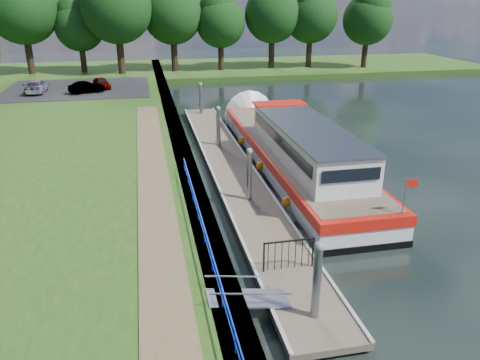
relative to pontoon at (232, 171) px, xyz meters
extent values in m
plane|color=black|center=(0.00, -13.00, -0.18)|extent=(160.00, 160.00, 0.00)
cube|color=#473D2D|center=(-2.55, 2.00, 0.20)|extent=(1.10, 90.00, 0.78)
cube|color=#244614|center=(12.00, 39.00, 0.12)|extent=(60.00, 18.00, 0.60)
cube|color=brown|center=(-4.40, -5.00, 0.62)|extent=(1.60, 40.00, 0.05)
cube|color=black|center=(-11.00, 25.00, 0.62)|extent=(14.00, 12.00, 0.06)
cube|color=#0C2DBF|center=(-2.75, -10.00, 1.29)|extent=(0.04, 18.00, 0.04)
cube|color=#0C2DBF|center=(-2.75, -10.00, 0.94)|extent=(0.03, 18.00, 0.03)
cylinder|color=#0C2DBF|center=(-2.75, -15.00, 0.95)|extent=(0.04, 0.04, 0.72)
cylinder|color=#0C2DBF|center=(-2.75, -13.00, 0.95)|extent=(0.04, 0.04, 0.72)
cylinder|color=#0C2DBF|center=(-2.75, -11.00, 0.95)|extent=(0.04, 0.04, 0.72)
cylinder|color=#0C2DBF|center=(-2.75, -9.00, 0.95)|extent=(0.04, 0.04, 0.72)
cylinder|color=#0C2DBF|center=(-2.75, -7.00, 0.95)|extent=(0.04, 0.04, 0.72)
cylinder|color=#0C2DBF|center=(-2.75, -5.00, 0.95)|extent=(0.04, 0.04, 0.72)
cylinder|color=#0C2DBF|center=(-2.75, -3.00, 0.95)|extent=(0.04, 0.04, 0.72)
cylinder|color=#0C2DBF|center=(-2.75, -1.00, 0.95)|extent=(0.04, 0.04, 0.72)
cube|color=brown|center=(0.00, 0.00, 0.10)|extent=(2.50, 30.00, 0.24)
cube|color=#9EA0A3|center=(0.00, -12.00, -0.13)|extent=(2.30, 5.00, 0.30)
cube|color=#9EA0A3|center=(0.00, -4.00, -0.13)|extent=(2.30, 5.00, 0.30)
cube|color=#9EA0A3|center=(0.00, 4.00, -0.13)|extent=(2.30, 5.00, 0.30)
cube|color=#9EA0A3|center=(0.00, 12.00, -0.13)|extent=(2.30, 5.00, 0.30)
cube|color=#9EA0A3|center=(1.19, 0.00, 0.25)|extent=(0.12, 30.00, 0.06)
cube|color=#9EA0A3|center=(-1.19, 0.00, 0.25)|extent=(0.12, 30.00, 0.06)
cylinder|color=gray|center=(0.00, -13.50, 0.92)|extent=(0.26, 0.26, 3.40)
sphere|color=gray|center=(0.00, -13.50, 2.62)|extent=(0.30, 0.30, 0.30)
cylinder|color=gray|center=(0.00, -4.50, 0.92)|extent=(0.26, 0.26, 3.40)
sphere|color=gray|center=(0.00, -4.50, 2.62)|extent=(0.30, 0.30, 0.30)
cylinder|color=gray|center=(0.00, 4.50, 0.92)|extent=(0.26, 0.26, 3.40)
sphere|color=gray|center=(0.00, 4.50, 2.62)|extent=(0.30, 0.30, 0.30)
cylinder|color=gray|center=(0.00, 13.50, 0.92)|extent=(0.26, 0.26, 3.40)
sphere|color=gray|center=(0.00, 13.50, 2.62)|extent=(0.30, 0.30, 0.30)
cube|color=#A5A8AD|center=(-1.85, -12.50, 0.42)|extent=(2.58, 1.00, 0.43)
cube|color=#A5A8AD|center=(-1.85, -12.98, 0.92)|extent=(2.58, 0.04, 0.41)
cube|color=#A5A8AD|center=(-1.85, -12.02, 0.92)|extent=(2.58, 0.04, 0.41)
cube|color=black|center=(-0.90, -10.80, 0.80)|extent=(0.05, 0.05, 1.15)
cube|color=black|center=(0.90, -10.80, 0.80)|extent=(0.05, 0.05, 1.15)
cube|color=black|center=(0.00, -10.80, 1.34)|extent=(1.85, 0.05, 0.05)
cube|color=black|center=(-0.75, -10.80, 0.80)|extent=(0.02, 0.02, 1.10)
cube|color=black|center=(-0.50, -10.80, 0.80)|extent=(0.02, 0.02, 1.10)
cube|color=black|center=(-0.25, -10.80, 0.80)|extent=(0.02, 0.02, 1.10)
cube|color=black|center=(0.00, -10.80, 0.80)|extent=(0.02, 0.02, 1.10)
cube|color=black|center=(0.25, -10.80, 0.80)|extent=(0.02, 0.02, 1.10)
cube|color=black|center=(0.50, -10.80, 0.80)|extent=(0.02, 0.02, 1.10)
cube|color=black|center=(0.75, -10.80, 0.80)|extent=(0.02, 0.02, 1.10)
cube|color=black|center=(3.60, 0.29, -0.16)|extent=(4.00, 20.00, 0.55)
cube|color=silver|center=(3.60, 0.29, 0.44)|extent=(3.96, 19.90, 0.65)
cube|color=red|center=(3.60, 0.29, 1.00)|extent=(4.04, 20.00, 0.48)
cube|color=brown|center=(3.60, 0.29, 1.24)|extent=(3.68, 19.20, 0.04)
cone|color=silver|center=(3.60, 10.69, 0.37)|extent=(4.00, 1.50, 4.00)
cube|color=silver|center=(3.60, -2.21, 2.12)|extent=(3.00, 11.00, 1.75)
cube|color=gray|center=(3.60, -2.21, 3.04)|extent=(3.10, 11.20, 0.10)
cube|color=black|center=(2.08, -2.21, 2.37)|extent=(0.04, 10.00, 0.55)
cube|color=black|center=(5.12, -2.21, 2.37)|extent=(0.04, 10.00, 0.55)
cube|color=black|center=(3.60, 3.34, 2.37)|extent=(2.60, 0.04, 0.55)
cube|color=black|center=(3.60, -7.76, 2.37)|extent=(2.60, 0.04, 0.55)
cube|color=red|center=(3.60, 2.99, 3.12)|extent=(3.20, 1.60, 0.06)
cylinder|color=gray|center=(5.10, -9.41, 1.97)|extent=(0.05, 0.05, 1.50)
cube|color=red|center=(5.35, -9.41, 2.52)|extent=(0.50, 0.02, 0.35)
sphere|color=orange|center=(1.48, -5.71, 0.47)|extent=(0.44, 0.44, 0.44)
sphere|color=orange|center=(1.48, -0.71, 0.47)|extent=(0.44, 0.44, 0.44)
sphere|color=orange|center=(1.48, 4.29, 0.47)|extent=(0.44, 0.44, 0.44)
imported|color=#594C47|center=(2.40, -6.59, 2.12)|extent=(0.49, 0.68, 1.72)
cylinder|color=#332316|center=(-17.49, 36.36, 2.52)|extent=(0.83, 0.83, 4.21)
sphere|color=black|center=(-17.49, 36.36, 7.90)|extent=(7.95, 7.95, 7.95)
cylinder|color=#332316|center=(-11.50, 36.87, 1.97)|extent=(0.70, 0.70, 3.10)
sphere|color=black|center=(-11.50, 36.87, 5.92)|extent=(5.85, 5.85, 5.85)
sphere|color=black|center=(-11.67, 37.04, 7.39)|extent=(4.65, 4.65, 4.65)
cylinder|color=#332316|center=(-6.89, 34.36, 2.56)|extent=(0.84, 0.84, 4.29)
sphere|color=black|center=(-6.89, 34.36, 8.04)|extent=(8.10, 8.10, 8.10)
cylinder|color=#332316|center=(-0.41, 36.36, 2.33)|extent=(0.79, 0.79, 3.83)
sphere|color=black|center=(-0.41, 36.36, 7.23)|extent=(7.24, 7.24, 7.24)
cylinder|color=#332316|center=(5.49, 36.09, 2.05)|extent=(0.72, 0.72, 3.26)
sphere|color=black|center=(5.49, 36.09, 6.21)|extent=(6.16, 6.16, 6.16)
sphere|color=black|center=(5.30, 36.34, 7.75)|extent=(4.89, 4.89, 4.89)
cylinder|color=#332316|center=(12.25, 36.38, 2.30)|extent=(0.78, 0.78, 3.77)
sphere|color=black|center=(12.25, 36.38, 7.12)|extent=(7.13, 7.13, 7.13)
cylinder|color=#332316|center=(17.42, 36.40, 2.24)|extent=(0.77, 0.77, 3.65)
sphere|color=black|center=(17.42, 36.40, 6.90)|extent=(6.89, 6.89, 6.89)
sphere|color=black|center=(17.07, 36.41, 8.63)|extent=(5.47, 5.47, 5.47)
cylinder|color=#332316|center=(24.52, 34.52, 2.12)|extent=(0.74, 0.74, 3.41)
sphere|color=black|center=(24.52, 34.52, 6.47)|extent=(6.43, 6.43, 6.43)
sphere|color=black|center=(24.75, 34.30, 8.08)|extent=(5.11, 5.11, 5.11)
imported|color=#999999|center=(-8.61, 24.36, 1.19)|extent=(2.15, 3.38, 1.07)
imported|color=#999999|center=(-9.85, 22.17, 1.19)|extent=(3.49, 2.11, 1.09)
imported|color=#999999|center=(-14.54, 23.32, 1.25)|extent=(1.78, 4.17, 1.20)
camera|label=1|loc=(-4.59, -24.50, 9.27)|focal=35.00mm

